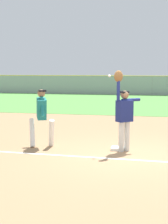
# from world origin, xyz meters

# --- Properties ---
(ground_plane) EXTENTS (74.40, 74.40, 0.00)m
(ground_plane) POSITION_xyz_m (0.00, 0.00, 0.00)
(ground_plane) COLOR #A37A54
(outfield_grass) EXTENTS (41.33, 14.98, 0.01)m
(outfield_grass) POSITION_xyz_m (0.00, 15.76, 0.01)
(outfield_grass) COLOR #549342
(outfield_grass) RESTS_ON ground_plane
(first_base) EXTENTS (0.39, 0.39, 0.08)m
(first_base) POSITION_xyz_m (-0.30, 0.58, 0.04)
(first_base) COLOR white
(first_base) RESTS_ON ground_plane
(fielder) EXTENTS (0.73, 0.69, 2.28)m
(fielder) POSITION_xyz_m (-0.12, 0.44, 1.12)
(fielder) COLOR silver
(fielder) RESTS_ON ground_plane
(runner) EXTENTS (0.89, 0.80, 1.72)m
(runner) POSITION_xyz_m (-2.57, 0.53, 1.00)
(runner) COLOR white
(runner) RESTS_ON ground_plane
(baseball) EXTENTS (0.07, 0.07, 0.07)m
(baseball) POSITION_xyz_m (-0.53, 0.41, 2.13)
(baseball) COLOR white
(outfield_fence) EXTENTS (41.41, 0.08, 1.75)m
(outfield_fence) POSITION_xyz_m (0.00, 23.25, 0.88)
(outfield_fence) COLOR #93999E
(outfield_fence) RESTS_ON ground_plane
(parked_car_blue) EXTENTS (4.49, 2.30, 1.25)m
(parked_car_blue) POSITION_xyz_m (-6.05, 27.10, 0.67)
(parked_car_blue) COLOR #23389E
(parked_car_blue) RESTS_ON ground_plane
(parked_car_silver) EXTENTS (4.47, 2.25, 1.25)m
(parked_car_silver) POSITION_xyz_m (-1.64, 27.21, 0.67)
(parked_car_silver) COLOR #B7B7BC
(parked_car_silver) RESTS_ON ground_plane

